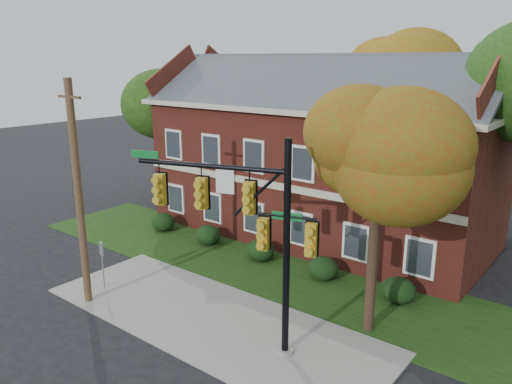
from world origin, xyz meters
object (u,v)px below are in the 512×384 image
Objects in this scene: apartment_building at (320,145)px; utility_pole at (79,195)px; sign_post at (102,257)px; hedge_center at (261,250)px; tree_far_rear at (405,70)px; hedge_far_left at (163,222)px; tree_near_right at (384,150)px; hedge_far_right at (399,290)px; hedge_left at (208,235)px; tree_left_rear at (179,105)px; traffic_signal at (248,222)px; hedge_right at (323,268)px.

utility_pole is (-2.85, -12.95, -0.49)m from apartment_building.
hedge_center is at bearing 70.40° from sign_post.
tree_far_rear is 21.65m from utility_pole.
hedge_far_left and hedge_center have the same top height.
tree_near_right is 0.97× the size of utility_pole.
tree_near_right is 17.12m from tree_far_rear.
hedge_far_right is 0.16× the size of tree_near_right.
hedge_left is at bearing 95.02° from utility_pole.
hedge_left is 0.16× the size of tree_left_rear.
hedge_far_left is 0.19× the size of traffic_signal.
tree_left_rear is at bearing 157.64° from tree_near_right.
apartment_building reaches higher than hedge_right.
sign_post is (-3.36, -11.83, -3.55)m from apartment_building.
tree_near_right reaches higher than hedge_far_left.
hedge_center is at bearing 69.89° from utility_pole.
tree_near_right is at bearing -85.48° from hedge_far_right.
hedge_center is at bearing 180.00° from hedge_right.
utility_pole is (-7.11, -1.48, 0.00)m from traffic_signal.
hedge_far_left is 9.61m from utility_pole.
utility_pole is at bearing -101.40° from tree_far_rear.
hedge_left is 1.00× the size of hedge_right.
tree_left_rear is 1.00× the size of utility_pole.
hedge_far_left is 1.00× the size of hedge_center.
hedge_left is 0.16× the size of utility_pole.
sign_post is at bearing 164.60° from traffic_signal.
apartment_building is at bearing 92.28° from traffic_signal.
hedge_left is at bearing 165.19° from tree_near_right.
tree_far_rear is (1.34, 13.09, 8.32)m from hedge_center.
tree_near_right is (7.22, -8.09, 1.68)m from apartment_building.
tree_left_rear reaches higher than hedge_right.
sign_post is at bearing -136.21° from hedge_right.
hedge_center is at bearing -23.04° from tree_left_rear.
traffic_signal is at bearing -55.60° from hedge_center.
sign_post is (6.37, -10.72, -5.24)m from tree_left_rear.
hedge_far_right is (7.00, -5.25, -4.46)m from apartment_building.
hedge_left is (-3.50, -5.25, -4.46)m from apartment_building.
hedge_far_left and hedge_left have the same top height.
hedge_far_left is 0.16× the size of tree_near_right.
tree_near_right reaches higher than hedge_left.
hedge_far_left is 0.12× the size of tree_far_rear.
tree_left_rear is at bearing -141.03° from tree_far_rear.
sign_post reaches higher than hedge_left.
tree_far_rear reaches higher than tree_near_right.
hedge_center is 1.00× the size of hedge_far_right.
hedge_left is 3.50m from hedge_center.
hedge_right is 0.16× the size of utility_pole.
hedge_far_left is 1.00× the size of hedge_right.
traffic_signal is at bearing -36.52° from tree_left_rear.
tree_far_rear reaches higher than hedge_center.
sign_post is at bearing -147.59° from hedge_far_right.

